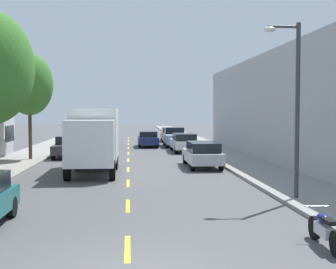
{
  "coord_description": "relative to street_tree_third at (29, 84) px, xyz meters",
  "views": [
    {
      "loc": [
        0.04,
        -8.94,
        3.29
      ],
      "look_at": [
        2.93,
        24.94,
        1.55
      ],
      "focal_mm": 49.33,
      "sensor_mm": 36.0,
      "label": 1
    }
  ],
  "objects": [
    {
      "name": "sidewalk_right",
      "position": [
        13.5,
        6.12,
        -4.95
      ],
      "size": [
        3.2,
        120.0,
        0.14
      ],
      "primitive_type": "cube",
      "color": "gray",
      "rests_on": "ground_plane"
    },
    {
      "name": "street_lamp",
      "position": [
        12.34,
        -14.67,
        -1.2
      ],
      "size": [
        1.35,
        0.28,
        6.3
      ],
      "color": "#38383D",
      "rests_on": "sidewalk_right"
    },
    {
      "name": "moving_navy_sedan",
      "position": [
        8.2,
        11.33,
        -4.27
      ],
      "size": [
        1.8,
        4.5,
        1.43
      ],
      "color": "navy",
      "rests_on": "ground_plane"
    },
    {
      "name": "parked_wagon_champagne",
      "position": [
        2.07,
        24.76,
        -4.21
      ],
      "size": [
        1.84,
        4.71,
        1.5
      ],
      "color": "tan",
      "rests_on": "ground_plane"
    },
    {
      "name": "parked_wagon_silver",
      "position": [
        10.72,
        -4.33,
        -4.21
      ],
      "size": [
        1.83,
        4.7,
        1.5
      ],
      "color": "#B2B5BA",
      "rests_on": "ground_plane"
    },
    {
      "name": "parked_suv_black",
      "position": [
        1.98,
        10.27,
        -4.03
      ],
      "size": [
        2.05,
        4.84,
        1.93
      ],
      "color": "black",
      "rests_on": "ground_plane"
    },
    {
      "name": "parked_wagon_orange",
      "position": [
        10.85,
        18.67,
        -4.21
      ],
      "size": [
        1.94,
        4.74,
        1.5
      ],
      "color": "orange",
      "rests_on": "ground_plane"
    },
    {
      "name": "parked_motorcycle",
      "position": [
        11.15,
        -20.2,
        -4.61
      ],
      "size": [
        0.62,
        2.05,
        0.9
      ],
      "color": "black",
      "rests_on": "ground_plane"
    },
    {
      "name": "sidewalk_left",
      "position": [
        -0.7,
        6.12,
        -4.95
      ],
      "size": [
        3.2,
        120.0,
        0.14
      ],
      "primitive_type": "cube",
      "color": "gray",
      "rests_on": "ground_plane"
    },
    {
      "name": "parked_hatchback_charcoal",
      "position": [
        2.12,
        2.01,
        -4.26
      ],
      "size": [
        1.79,
        4.02,
        1.5
      ],
      "color": "#333338",
      "rests_on": "ground_plane"
    },
    {
      "name": "street_tree_third",
      "position": [
        0.0,
        0.0,
        0.0
      ],
      "size": [
        3.04,
        3.04,
        6.91
      ],
      "color": "#47331E",
      "rests_on": "sidewalk_left"
    },
    {
      "name": "ground_plane",
      "position": [
        6.4,
        8.12,
        -5.02
      ],
      "size": [
        160.0,
        160.0,
        0.0
      ],
      "primitive_type": "plane",
      "color": "#4C4C4F"
    },
    {
      "name": "lane_centerline_dashes",
      "position": [
        6.4,
        2.62,
        -5.01
      ],
      "size": [
        0.14,
        47.2,
        0.01
      ],
      "color": "yellow",
      "rests_on": "ground_plane"
    },
    {
      "name": "parked_pickup_sky",
      "position": [
        10.73,
        11.69,
        -4.19
      ],
      "size": [
        2.07,
        5.33,
        1.73
      ],
      "color": "#7A9EC6",
      "rests_on": "ground_plane"
    },
    {
      "name": "parked_wagon_white",
      "position": [
        10.84,
        5.8,
        -4.21
      ],
      "size": [
        1.89,
        4.73,
        1.5
      ],
      "color": "silver",
      "rests_on": "ground_plane"
    },
    {
      "name": "delivery_box_truck",
      "position": [
        4.6,
        -5.96,
        -3.09
      ],
      "size": [
        2.41,
        7.15,
        3.43
      ],
      "color": "white",
      "rests_on": "ground_plane"
    },
    {
      "name": "parked_wagon_burgundy",
      "position": [
        2.11,
        30.2,
        -4.21
      ],
      "size": [
        1.94,
        4.75,
        1.5
      ],
      "color": "maroon",
      "rests_on": "ground_plane"
    }
  ]
}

